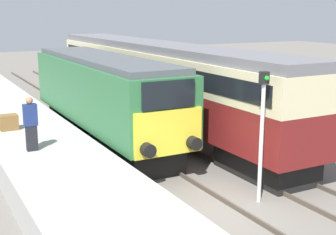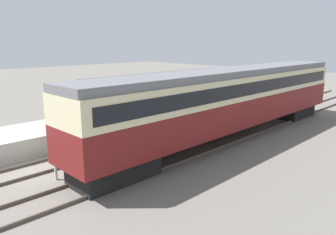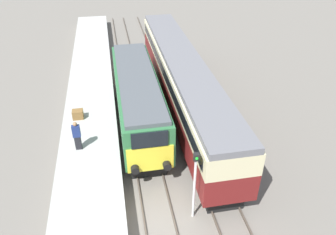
# 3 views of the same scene
# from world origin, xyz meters

# --- Properties ---
(ground_plane) EXTENTS (120.00, 120.00, 0.00)m
(ground_plane) POSITION_xyz_m (0.00, 0.00, 0.00)
(ground_plane) COLOR slate
(platform_left) EXTENTS (3.50, 50.00, 1.03)m
(platform_left) POSITION_xyz_m (-3.30, 8.00, 0.51)
(platform_left) COLOR #A8A8A3
(platform_left) RESTS_ON ground_plane
(rails_near_track) EXTENTS (1.51, 60.00, 0.14)m
(rails_near_track) POSITION_xyz_m (0.00, 5.00, 0.07)
(rails_near_track) COLOR #4C4238
(rails_near_track) RESTS_ON ground_plane
(rails_far_track) EXTENTS (1.50, 60.00, 0.14)m
(rails_far_track) POSITION_xyz_m (3.40, 5.00, 0.07)
(rails_far_track) COLOR #4C4238
(rails_far_track) RESTS_ON ground_plane
(locomotive) EXTENTS (2.70, 12.46, 3.78)m
(locomotive) POSITION_xyz_m (0.00, 8.76, 2.08)
(locomotive) COLOR black
(locomotive) RESTS_ON ground_plane
(passenger_carriage) EXTENTS (2.75, 21.32, 4.15)m
(passenger_carriage) POSITION_xyz_m (3.40, 10.37, 2.53)
(passenger_carriage) COLOR black
(passenger_carriage) RESTS_ON ground_plane
(person_on_platform) EXTENTS (0.44, 0.26, 1.84)m
(person_on_platform) POSITION_xyz_m (-3.85, 5.33, 1.95)
(person_on_platform) COLOR black
(person_on_platform) RESTS_ON platform_left
(signal_post) EXTENTS (0.24, 0.28, 3.96)m
(signal_post) POSITION_xyz_m (1.70, 0.13, 2.35)
(signal_post) COLOR silver
(signal_post) RESTS_ON ground_plane
(luggage_crate) EXTENTS (0.70, 0.56, 0.60)m
(luggage_crate) POSITION_xyz_m (-4.03, 8.69, 1.33)
(luggage_crate) COLOR brown
(luggage_crate) RESTS_ON platform_left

